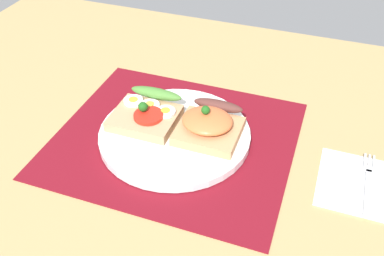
# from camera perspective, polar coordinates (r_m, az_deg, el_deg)

# --- Properties ---
(ground_plane) EXTENTS (1.20, 0.90, 0.03)m
(ground_plane) POSITION_cam_1_polar(r_m,az_deg,el_deg) (0.73, -2.22, -2.39)
(ground_plane) COLOR tan
(placemat) EXTENTS (0.38, 0.34, 0.00)m
(placemat) POSITION_cam_1_polar(r_m,az_deg,el_deg) (0.72, -2.26, -1.34)
(placemat) COLOR maroon
(placemat) RESTS_ON ground_plane
(plate) EXTENTS (0.25, 0.25, 0.01)m
(plate) POSITION_cam_1_polar(r_m,az_deg,el_deg) (0.71, -2.27, -0.84)
(plate) COLOR white
(plate) RESTS_ON placemat
(sandwich_egg_tomato) EXTENTS (0.11, 0.11, 0.04)m
(sandwich_egg_tomato) POSITION_cam_1_polar(r_m,az_deg,el_deg) (0.73, -5.89, 1.99)
(sandwich_egg_tomato) COLOR tan
(sandwich_egg_tomato) RESTS_ON plate
(sandwich_salmon) EXTENTS (0.10, 0.11, 0.05)m
(sandwich_salmon) POSITION_cam_1_polar(r_m,az_deg,el_deg) (0.69, 2.26, 0.55)
(sandwich_salmon) COLOR tan
(sandwich_salmon) RESTS_ON plate
(napkin) EXTENTS (0.12, 0.12, 0.01)m
(napkin) POSITION_cam_1_polar(r_m,az_deg,el_deg) (0.68, 21.20, -6.83)
(napkin) COLOR white
(napkin) RESTS_ON ground_plane
(fork) EXTENTS (0.02, 0.13, 0.00)m
(fork) POSITION_cam_1_polar(r_m,az_deg,el_deg) (0.69, 22.10, -6.48)
(fork) COLOR #B7B7BC
(fork) RESTS_ON napkin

